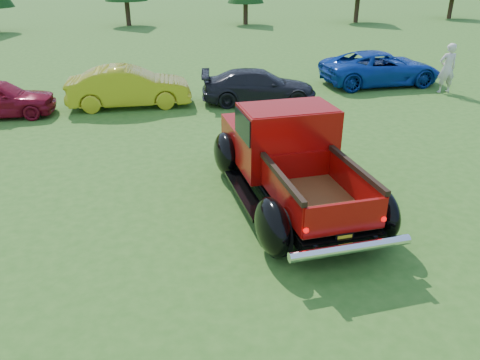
{
  "coord_description": "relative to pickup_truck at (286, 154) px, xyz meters",
  "views": [
    {
      "loc": [
        -1.71,
        -7.71,
        4.7
      ],
      "look_at": [
        -0.19,
        0.2,
        0.87
      ],
      "focal_mm": 35.0,
      "sensor_mm": 36.0,
      "label": 1
    }
  ],
  "objects": [
    {
      "name": "show_car_yellow",
      "position": [
        -3.43,
        7.55,
        -0.25
      ],
      "size": [
        4.18,
        1.47,
        1.37
      ],
      "primitive_type": "imported",
      "rotation": [
        0.0,
        0.0,
        1.57
      ],
      "color": "#B2A617",
      "rests_on": "ground"
    },
    {
      "name": "spectator",
      "position": [
        8.39,
        7.17,
        -0.01
      ],
      "size": [
        0.7,
        0.48,
        1.86
      ],
      "primitive_type": "imported",
      "rotation": [
        0.0,
        0.0,
        3.09
      ],
      "color": "beige",
      "rests_on": "ground"
    },
    {
      "name": "ground",
      "position": [
        -0.98,
        -1.12,
        -0.94
      ],
      "size": [
        120.0,
        120.0,
        0.0
      ],
      "primitive_type": "plane",
      "color": "#2F5C1A",
      "rests_on": "ground"
    },
    {
      "name": "show_car_grey",
      "position": [
        1.07,
        7.14,
        -0.35
      ],
      "size": [
        4.23,
        2.18,
        1.17
      ],
      "primitive_type": "imported",
      "rotation": [
        0.0,
        0.0,
        1.44
      ],
      "color": "black",
      "rests_on": "ground"
    },
    {
      "name": "show_car_blue",
      "position": [
        6.52,
        8.82,
        -0.27
      ],
      "size": [
        4.9,
        2.38,
        1.34
      ],
      "primitive_type": "imported",
      "rotation": [
        0.0,
        0.0,
        1.6
      ],
      "color": "#0D3597",
      "rests_on": "ground"
    },
    {
      "name": "pickup_truck",
      "position": [
        0.0,
        0.0,
        0.0
      ],
      "size": [
        2.83,
        5.48,
        1.98
      ],
      "rotation": [
        0.0,
        0.0,
        0.07
      ],
      "color": "black",
      "rests_on": "ground"
    }
  ]
}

